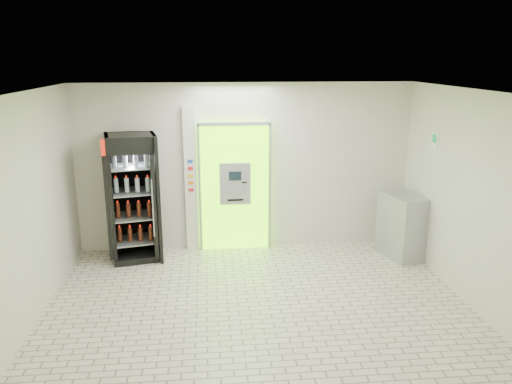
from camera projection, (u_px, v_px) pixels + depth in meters
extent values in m
plane|color=beige|center=(260.00, 310.00, 6.97)|extent=(6.00, 6.00, 0.00)
plane|color=beige|center=(245.00, 167.00, 8.98)|extent=(6.00, 0.00, 6.00)
plane|color=beige|center=(291.00, 294.00, 4.17)|extent=(6.00, 0.00, 6.00)
plane|color=beige|center=(24.00, 214.00, 6.29)|extent=(0.00, 5.00, 5.00)
plane|color=beige|center=(477.00, 201.00, 6.86)|extent=(0.00, 5.00, 5.00)
plane|color=white|center=(260.00, 92.00, 6.18)|extent=(6.00, 6.00, 0.00)
cube|color=#6FF702|center=(235.00, 187.00, 8.98)|extent=(1.20, 0.12, 2.30)
cube|color=gray|center=(234.00, 124.00, 8.61)|extent=(1.28, 0.04, 0.06)
cube|color=gray|center=(200.00, 189.00, 8.86)|extent=(0.04, 0.04, 2.30)
cube|color=gray|center=(270.00, 187.00, 8.97)|extent=(0.04, 0.04, 2.30)
cube|color=black|center=(241.00, 222.00, 9.11)|extent=(0.62, 0.01, 0.67)
cube|color=black|center=(215.00, 142.00, 8.68)|extent=(0.22, 0.01, 0.18)
cube|color=#9B9EA2|center=(235.00, 183.00, 8.85)|extent=(0.55, 0.12, 0.75)
cube|color=black|center=(235.00, 176.00, 8.75)|extent=(0.22, 0.01, 0.16)
cube|color=gray|center=(235.00, 191.00, 8.82)|extent=(0.16, 0.01, 0.12)
cube|color=black|center=(244.00, 182.00, 8.80)|extent=(0.09, 0.01, 0.02)
cube|color=black|center=(235.00, 200.00, 8.86)|extent=(0.28, 0.01, 0.03)
cube|color=silver|center=(191.00, 180.00, 8.89)|extent=(0.22, 0.10, 2.60)
cube|color=#193FB2|center=(190.00, 161.00, 8.74)|extent=(0.09, 0.01, 0.06)
cube|color=red|center=(190.00, 169.00, 8.78)|extent=(0.09, 0.01, 0.06)
cube|color=yellow|center=(191.00, 176.00, 8.81)|extent=(0.09, 0.01, 0.06)
cube|color=orange|center=(191.00, 183.00, 8.85)|extent=(0.09, 0.01, 0.06)
cube|color=red|center=(191.00, 190.00, 8.88)|extent=(0.09, 0.01, 0.06)
cube|color=black|center=(134.00, 198.00, 8.53)|extent=(0.96, 0.90, 2.18)
cube|color=black|center=(137.00, 192.00, 8.86)|extent=(0.81, 0.22, 2.18)
cube|color=red|center=(127.00, 147.00, 7.93)|extent=(0.79, 0.17, 0.26)
cube|color=white|center=(127.00, 147.00, 7.93)|extent=(0.45, 0.10, 0.08)
cube|color=black|center=(138.00, 254.00, 8.81)|extent=(0.96, 0.90, 0.11)
cylinder|color=gray|center=(153.00, 209.00, 8.21)|extent=(0.03, 0.03, 0.98)
cube|color=gray|center=(137.00, 240.00, 8.74)|extent=(0.81, 0.76, 0.02)
cube|color=gray|center=(135.00, 216.00, 8.62)|extent=(0.81, 0.76, 0.02)
cube|color=gray|center=(133.00, 191.00, 8.51)|extent=(0.81, 0.76, 0.02)
cube|color=gray|center=(132.00, 166.00, 8.39)|extent=(0.81, 0.76, 0.02)
cube|color=#9B9EA2|center=(403.00, 226.00, 8.73)|extent=(0.75, 0.96, 1.13)
cube|color=gray|center=(388.00, 223.00, 8.69)|extent=(0.21, 0.80, 0.01)
cube|color=white|center=(435.00, 140.00, 8.04)|extent=(0.02, 0.22, 0.26)
cube|color=#0C8644|center=(434.00, 139.00, 8.03)|extent=(0.00, 0.14, 0.14)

